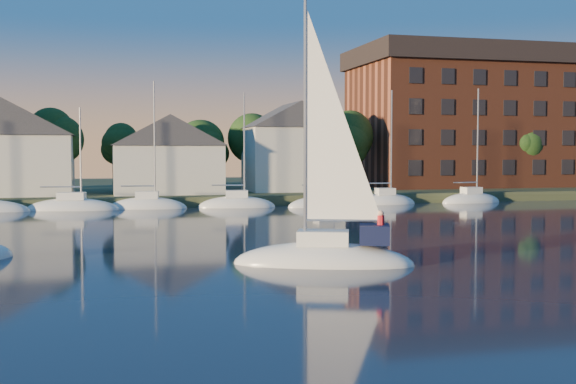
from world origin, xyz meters
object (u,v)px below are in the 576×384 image
object	(u,v)px
clubhouse_centre	(167,154)
hero_sailboat	(326,253)
clubhouse_east	(292,146)
condo_block	(475,117)
clubhouse_west	(5,146)

from	to	relation	value
clubhouse_centre	hero_sailboat	distance (m)	43.86
clubhouse_centre	clubhouse_east	size ratio (longest dim) A/B	1.10
condo_block	hero_sailboat	world-z (taller)	condo_block
clubhouse_centre	condo_block	bearing A→B (deg)	11.24
clubhouse_west	condo_block	bearing A→B (deg)	7.07
clubhouse_west	clubhouse_east	world-z (taller)	clubhouse_east
clubhouse_centre	clubhouse_east	bearing A→B (deg)	8.13
clubhouse_centre	condo_block	size ratio (longest dim) A/B	0.37
clubhouse_centre	hero_sailboat	size ratio (longest dim) A/B	0.85
clubhouse_east	condo_block	size ratio (longest dim) A/B	0.34
hero_sailboat	clubhouse_east	bearing A→B (deg)	-82.36
clubhouse_west	condo_block	world-z (taller)	condo_block
condo_block	hero_sailboat	size ratio (longest dim) A/B	2.28
clubhouse_west	hero_sailboat	distance (m)	48.94
clubhouse_west	hero_sailboat	size ratio (longest dim) A/B	1.00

